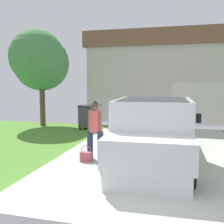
# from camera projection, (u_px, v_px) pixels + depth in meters

# --- Properties ---
(pickup_truck) EXTENTS (2.16, 5.54, 1.71)m
(pickup_truck) POSITION_uv_depth(u_px,v_px,m) (154.00, 133.00, 6.99)
(pickup_truck) COLOR silver
(pickup_truck) RESTS_ON ground
(person_with_hat) EXTENTS (0.50, 0.44, 1.65)m
(person_with_hat) POSITION_uv_depth(u_px,v_px,m) (95.00, 127.00, 7.20)
(person_with_hat) COLOR navy
(person_with_hat) RESTS_ON ground
(handbag) EXTENTS (0.31, 0.17, 0.44)m
(handbag) POSITION_uv_depth(u_px,v_px,m) (86.00, 156.00, 7.09)
(handbag) COLOR #B24C56
(handbag) RESTS_ON ground
(house_with_garage) EXTENTS (10.30, 6.08, 4.86)m
(house_with_garage) POSITION_uv_depth(u_px,v_px,m) (180.00, 77.00, 15.84)
(house_with_garage) COLOR beige
(house_with_garage) RESTS_ON ground
(neighbor_tree) EXTENTS (2.85, 2.90, 4.71)m
(neighbor_tree) POSITION_uv_depth(u_px,v_px,m) (39.00, 60.00, 12.93)
(neighbor_tree) COLOR brown
(neighbor_tree) RESTS_ON ground
(wheeled_trash_bin) EXTENTS (0.60, 0.72, 1.10)m
(wheeled_trash_bin) POSITION_uv_depth(u_px,v_px,m) (87.00, 116.00, 12.04)
(wheeled_trash_bin) COLOR #424247
(wheeled_trash_bin) RESTS_ON ground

